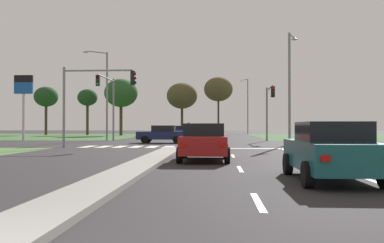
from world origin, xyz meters
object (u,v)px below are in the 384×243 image
Objects in this scene: traffic_signal_far_left at (108,96)px; traffic_signal_far_right at (269,103)px; car_navy_sixth at (162,134)px; street_lamp_second at (290,82)px; street_lamp_third at (105,91)px; treeline_fourth at (182,96)px; treeline_third at (121,93)px; car_silver_seventh at (210,137)px; car_grey_fifth at (185,130)px; car_red_third at (204,142)px; treeline_fifth at (218,89)px; pedestrian_at_median at (189,128)px; treeline_near at (46,97)px; street_lamp_fourth at (247,103)px; car_teal_second at (331,151)px; traffic_signal_near_left at (91,92)px; fuel_price_totem at (24,93)px; car_blue_near at (179,131)px; treeline_second at (87,98)px.

traffic_signal_far_left reaches higher than traffic_signal_far_right.
street_lamp_second reaches higher than car_navy_sixth.
street_lamp_third is 27.00m from treeline_fourth.
car_silver_seventh is at bearing -69.28° from treeline_third.
car_red_third is at bearing 95.41° from car_grey_fifth.
car_red_third is 1.00× the size of car_navy_sixth.
street_lamp_second is 31.65m from treeline_fifth.
pedestrian_at_median is 0.22× the size of treeline_near.
traffic_signal_far_right is at bearing 75.60° from car_red_third.
treeline_fifth is at bearing 100.28° from street_lamp_second.
car_navy_sixth is 43.82m from street_lamp_fourth.
car_grey_fifth is 26.23m from street_lamp_third.
car_teal_second is at bearing -162.03° from car_navy_sixth.
traffic_signal_far_right reaches higher than car_red_third.
traffic_signal_near_left is at bearing -80.55° from traffic_signal_far_left.
street_lamp_second is at bearing 23.61° from traffic_signal_near_left.
treeline_near reaches higher than car_grey_fifth.
street_lamp_third is (-6.28, -25.10, 4.33)m from car_grey_fifth.
car_teal_second is 0.67× the size of fuel_price_totem.
traffic_signal_near_left is at bearing 162.16° from car_silver_seventh.
car_navy_sixth is 33.01m from treeline_fourth.
treeline_near is 13.59m from treeline_third.
fuel_price_totem is (-13.96, 3.37, 3.90)m from car_navy_sixth.
street_lamp_third is 1.04× the size of treeline_fourth.
pedestrian_at_median is at bearing -98.04° from treeline_fifth.
car_blue_near is 15.18m from street_lamp_third.
car_teal_second is at bearing -81.12° from treeline_fourth.
traffic_signal_far_left is (-5.33, -15.94, 3.54)m from car_blue_near.
car_teal_second is 0.69× the size of traffic_signal_far_left.
car_grey_fifth is 5.88m from treeline_fourth.
street_lamp_fourth is 1.13× the size of treeline_fifth.
pedestrian_at_median is 0.20× the size of treeline_fourth.
treeline_near reaches higher than traffic_signal_near_left.
treeline_third is at bearing 129.31° from traffic_signal_far_right.
car_teal_second is 1.00× the size of car_red_third.
traffic_signal_far_left is at bearing -112.02° from treeline_fifth.
treeline_fourth is at bearing 110.17° from traffic_signal_far_right.
street_lamp_fourth is (17.17, 36.14, 0.66)m from street_lamp_third.
traffic_signal_near_left is at bearing -139.32° from traffic_signal_far_right.
treeline_third is at bearing 67.43° from pedestrian_at_median.
car_blue_near is 20.18m from treeline_second.
treeline_near is at bearing 136.43° from street_lamp_second.
car_silver_seventh is (-3.46, 13.27, -0.02)m from car_teal_second.
pedestrian_at_median is at bearing 69.69° from traffic_signal_near_left.
car_grey_fifth is 1.00× the size of car_silver_seventh.
fuel_price_totem is 0.69× the size of treeline_fifth.
car_blue_near is 1.04× the size of car_teal_second.
pedestrian_at_median is (-2.36, 24.65, 0.41)m from car_red_third.
car_silver_seventh is 53.39m from street_lamp_fourth.
car_silver_seventh is 0.49× the size of treeline_fourth.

